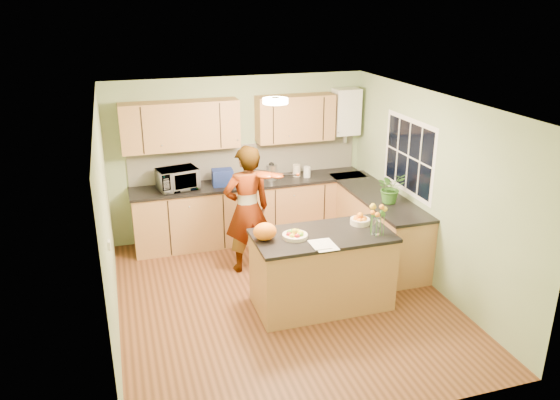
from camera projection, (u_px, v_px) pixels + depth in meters
name	position (u px, v px, depth m)	size (l,w,h in m)	color
floor	(283.00, 299.00, 6.90)	(4.50, 4.50, 0.00)	#512D17
ceiling	(283.00, 102.00, 6.03)	(4.00, 4.50, 0.02)	white
wall_back	(240.00, 157.00, 8.48)	(4.00, 0.02, 2.50)	#8CA576
wall_front	(366.00, 302.00, 4.45)	(4.00, 0.02, 2.50)	#8CA576
wall_left	(107.00, 227.00, 5.91)	(0.02, 4.50, 2.50)	#8CA576
wall_right	(431.00, 191.00, 7.02)	(0.02, 4.50, 2.50)	#8CA576
back_counter	(251.00, 210.00, 8.51)	(3.64, 0.62, 0.94)	#A27740
right_counter	(376.00, 224.00, 7.97)	(0.62, 2.24, 0.94)	#A27740
splashback	(246.00, 160.00, 8.52)	(3.60, 0.02, 0.52)	white
upper_cabinets	(230.00, 122.00, 8.07)	(3.20, 0.34, 0.70)	#A27740
boiler	(346.00, 112.00, 8.59)	(0.40, 0.30, 0.86)	white
window_right	(409.00, 156.00, 7.45)	(0.01, 1.30, 1.05)	white
light_switch	(109.00, 245.00, 5.36)	(0.02, 0.09, 0.09)	white
ceiling_lamp	(275.00, 101.00, 6.32)	(0.30, 0.30, 0.07)	#FFEABF
peninsula_island	(322.00, 270.00, 6.63)	(1.66, 0.85, 0.95)	#A27740
fruit_dish	(295.00, 234.00, 6.35)	(0.30, 0.30, 0.10)	beige
orange_bowl	(360.00, 220.00, 6.73)	(0.24, 0.24, 0.14)	beige
flower_vase	(377.00, 211.00, 6.37)	(0.24, 0.24, 0.44)	silver
orange_bag	(265.00, 231.00, 6.28)	(0.27, 0.23, 0.21)	orange
papers	(324.00, 245.00, 6.17)	(0.25, 0.34, 0.01)	white
violinist	(247.00, 209.00, 7.38)	(0.65, 0.43, 1.79)	tan
violin	(265.00, 175.00, 7.05)	(0.60, 0.24, 0.12)	#531705
microwave	(178.00, 179.00, 7.96)	(0.57, 0.38, 0.31)	white
blue_box	(223.00, 177.00, 8.15)	(0.30, 0.22, 0.24)	navy
kettle	(271.00, 171.00, 8.41)	(0.17, 0.17, 0.32)	silver
jar_cream	(297.00, 170.00, 8.57)	(0.12, 0.12, 0.19)	beige
jar_white	(307.00, 172.00, 8.53)	(0.11, 0.11, 0.17)	white
potted_plant	(391.00, 188.00, 7.43)	(0.39, 0.34, 0.43)	#336822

